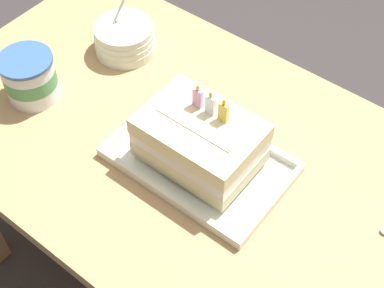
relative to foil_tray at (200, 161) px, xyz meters
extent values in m
plane|color=#383333|center=(-0.06, 0.02, -0.70)|extent=(8.00, 8.00, 0.00)
cube|color=tan|center=(-0.06, 0.02, -0.02)|extent=(1.20, 0.70, 0.04)
cube|color=tan|center=(-0.60, 0.31, -0.37)|extent=(0.06, 0.06, 0.66)
cube|color=silver|center=(0.00, 0.00, 0.00)|extent=(0.36, 0.23, 0.01)
cube|color=silver|center=(0.00, -0.11, 0.01)|extent=(0.36, 0.01, 0.02)
cube|color=silver|center=(0.00, 0.11, 0.01)|extent=(0.36, 0.01, 0.02)
cube|color=silver|center=(-0.17, 0.00, 0.01)|extent=(0.01, 0.21, 0.02)
cube|color=silver|center=(0.17, 0.00, 0.01)|extent=(0.01, 0.21, 0.02)
cube|color=beige|center=(0.00, 0.00, 0.04)|extent=(0.23, 0.16, 0.04)
cube|color=white|center=(0.00, 0.00, 0.07)|extent=(0.23, 0.16, 0.03)
cube|color=beige|center=(0.00, 0.00, 0.10)|extent=(0.23, 0.16, 0.04)
cube|color=white|center=(0.00, -0.01, 0.12)|extent=(0.17, 0.03, 0.00)
cube|color=#E099C6|center=(-0.03, 0.03, 0.14)|extent=(0.02, 0.01, 0.04)
ellipsoid|color=yellow|center=(-0.03, 0.03, 0.17)|extent=(0.01, 0.01, 0.01)
cube|color=white|center=(0.00, 0.03, 0.14)|extent=(0.02, 0.01, 0.04)
ellipsoid|color=yellow|center=(0.00, 0.03, 0.17)|extent=(0.01, 0.01, 0.01)
cube|color=#EFC64C|center=(0.03, 0.03, 0.14)|extent=(0.02, 0.01, 0.04)
ellipsoid|color=yellow|center=(0.03, 0.03, 0.17)|extent=(0.01, 0.01, 0.01)
cylinder|color=silver|center=(-0.35, 0.16, 0.01)|extent=(0.15, 0.15, 0.02)
cylinder|color=silver|center=(-0.35, 0.16, 0.02)|extent=(0.14, 0.14, 0.02)
cylinder|color=silver|center=(-0.35, 0.16, 0.04)|extent=(0.14, 0.14, 0.02)
cylinder|color=silver|center=(-0.35, 0.16, 0.05)|extent=(0.14, 0.14, 0.02)
cylinder|color=silver|center=(-0.37, 0.17, 0.09)|extent=(0.02, 0.06, 0.09)
cylinder|color=white|center=(-0.41, -0.07, 0.04)|extent=(0.12, 0.12, 0.10)
cylinder|color=#4C935B|center=(-0.41, -0.07, 0.05)|extent=(0.12, 0.12, 0.04)
cylinder|color=#385FA8|center=(-0.41, -0.07, 0.10)|extent=(0.12, 0.12, 0.01)
camera|label=1|loc=(0.41, -0.55, 0.90)|focal=52.00mm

